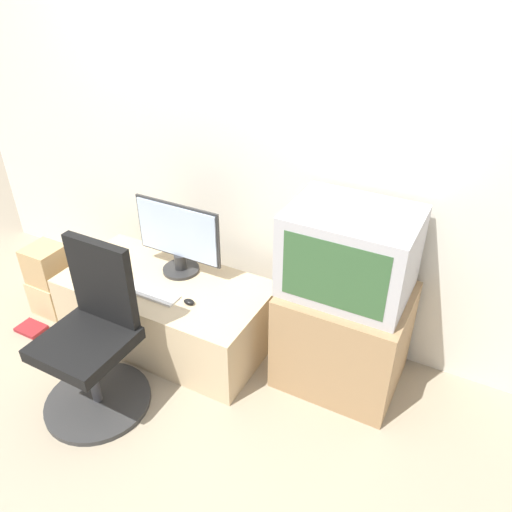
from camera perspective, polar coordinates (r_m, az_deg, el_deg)
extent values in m
plane|color=tan|center=(2.78, -15.56, -20.09)|extent=(12.00, 12.00, 0.00)
cube|color=silver|center=(2.92, -1.64, 15.26)|extent=(4.40, 0.05, 2.60)
cube|color=#CCB289|center=(3.17, -10.06, -6.06)|extent=(1.26, 0.64, 0.43)
cube|color=#A37F56|center=(2.84, 9.91, -8.95)|extent=(0.66, 0.55, 0.60)
cylinder|color=#2D2D2D|center=(3.12, -8.56, -1.52)|extent=(0.23, 0.23, 0.02)
cylinder|color=#2D2D2D|center=(3.09, -8.64, -0.62)|extent=(0.07, 0.07, 0.10)
cube|color=#2D2D2D|center=(2.99, -8.90, 2.85)|extent=(0.57, 0.01, 0.36)
cube|color=silver|center=(2.98, -8.97, 2.80)|extent=(0.54, 0.02, 0.33)
cube|color=white|center=(2.96, -12.06, -4.11)|extent=(0.37, 0.10, 0.01)
ellipsoid|color=black|center=(2.84, -7.67, -5.21)|extent=(0.07, 0.04, 0.03)
cube|color=#B7B7BC|center=(2.56, 10.72, 0.48)|extent=(0.63, 0.49, 0.46)
cube|color=#335B33|center=(2.36, 8.86, -2.22)|extent=(0.52, 0.01, 0.36)
cylinder|color=#333333|center=(2.98, -17.56, -15.52)|extent=(0.57, 0.57, 0.03)
cylinder|color=#4C4C51|center=(2.84, -18.22, -12.80)|extent=(0.05, 0.05, 0.37)
cube|color=black|center=(2.70, -19.01, -9.48)|extent=(0.43, 0.43, 0.07)
cube|color=black|center=(2.64, -17.20, -2.78)|extent=(0.39, 0.05, 0.47)
cube|color=#D1B27F|center=(3.67, -22.08, -4.06)|extent=(0.24, 0.24, 0.24)
cube|color=tan|center=(3.54, -22.87, -0.86)|extent=(0.22, 0.22, 0.25)
cube|color=maroon|center=(3.61, -24.31, -7.55)|extent=(0.18, 0.13, 0.02)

